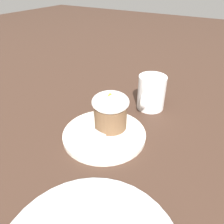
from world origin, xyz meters
name	(u,v)px	position (x,y,z in m)	size (l,w,h in m)	color
ground_plane	(104,136)	(0.00, 0.00, 0.00)	(4.00, 4.00, 0.00)	#3D281E
dessert_plate	(104,134)	(0.00, 0.00, 0.01)	(0.22, 0.22, 0.01)	white
carrot_cake	(112,110)	(-0.03, 0.00, 0.07)	(0.10, 0.10, 0.10)	brown
spoon	(102,133)	(0.01, 0.00, 0.02)	(0.12, 0.08, 0.01)	silver
coffee_cup	(151,93)	(-0.20, 0.05, 0.05)	(0.12, 0.09, 0.11)	white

